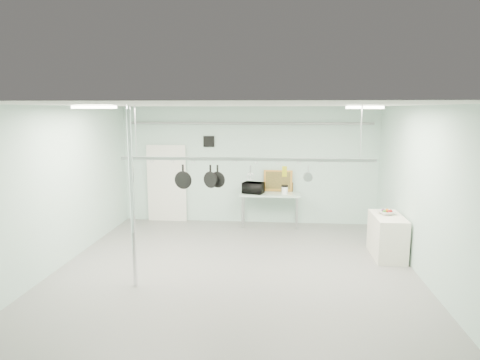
# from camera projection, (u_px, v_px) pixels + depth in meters

# --- Properties ---
(floor) EXTENTS (8.00, 8.00, 0.00)m
(floor) POSITION_uv_depth(u_px,v_px,m) (234.00, 276.00, 8.10)
(floor) COLOR gray
(floor) RESTS_ON ground
(ceiling) EXTENTS (7.00, 8.00, 0.02)m
(ceiling) POSITION_uv_depth(u_px,v_px,m) (233.00, 106.00, 7.57)
(ceiling) COLOR silver
(ceiling) RESTS_ON back_wall
(back_wall) EXTENTS (7.00, 0.02, 3.20)m
(back_wall) POSITION_uv_depth(u_px,v_px,m) (249.00, 165.00, 11.75)
(back_wall) COLOR #ABCEC3
(back_wall) RESTS_ON floor
(right_wall) EXTENTS (0.02, 8.00, 3.20)m
(right_wall) POSITION_uv_depth(u_px,v_px,m) (430.00, 197.00, 7.52)
(right_wall) COLOR #ABCEC3
(right_wall) RESTS_ON floor
(door) EXTENTS (1.10, 0.10, 2.20)m
(door) POSITION_uv_depth(u_px,v_px,m) (167.00, 184.00, 12.00)
(door) COLOR silver
(door) RESTS_ON floor
(wall_vent) EXTENTS (0.30, 0.04, 0.30)m
(wall_vent) POSITION_uv_depth(u_px,v_px,m) (209.00, 141.00, 11.73)
(wall_vent) COLOR black
(wall_vent) RESTS_ON back_wall
(conduit_pipe) EXTENTS (6.60, 0.07, 0.07)m
(conduit_pipe) POSITION_uv_depth(u_px,v_px,m) (249.00, 123.00, 11.48)
(conduit_pipe) COLOR gray
(conduit_pipe) RESTS_ON back_wall
(chrome_pole) EXTENTS (0.08, 0.08, 3.20)m
(chrome_pole) POSITION_uv_depth(u_px,v_px,m) (132.00, 198.00, 7.40)
(chrome_pole) COLOR silver
(chrome_pole) RESTS_ON floor
(prep_table) EXTENTS (1.60, 0.70, 0.91)m
(prep_table) POSITION_uv_depth(u_px,v_px,m) (270.00, 196.00, 11.44)
(prep_table) COLOR silver
(prep_table) RESTS_ON floor
(side_cabinet) EXTENTS (0.60, 1.20, 0.90)m
(side_cabinet) POSITION_uv_depth(u_px,v_px,m) (387.00, 236.00, 9.11)
(side_cabinet) COLOR silver
(side_cabinet) RESTS_ON floor
(pot_rack) EXTENTS (4.80, 0.06, 1.00)m
(pot_rack) POSITION_uv_depth(u_px,v_px,m) (246.00, 158.00, 8.01)
(pot_rack) COLOR #B7B7BC
(pot_rack) RESTS_ON ceiling
(light_panel_left) EXTENTS (0.65, 0.30, 0.05)m
(light_panel_left) POSITION_uv_depth(u_px,v_px,m) (94.00, 107.00, 6.99)
(light_panel_left) COLOR white
(light_panel_left) RESTS_ON ceiling
(light_panel_right) EXTENTS (0.65, 0.30, 0.05)m
(light_panel_right) POSITION_uv_depth(u_px,v_px,m) (365.00, 107.00, 7.95)
(light_panel_right) COLOR white
(light_panel_right) RESTS_ON ceiling
(microwave) EXTENTS (0.62, 0.51, 0.30)m
(microwave) POSITION_uv_depth(u_px,v_px,m) (253.00, 188.00, 11.39)
(microwave) COLOR black
(microwave) RESTS_ON prep_table
(coffee_canister) EXTENTS (0.20, 0.20, 0.20)m
(coffee_canister) POSITION_uv_depth(u_px,v_px,m) (285.00, 190.00, 11.29)
(coffee_canister) COLOR white
(coffee_canister) RESTS_ON prep_table
(painting_large) EXTENTS (0.78, 0.15, 0.58)m
(painting_large) POSITION_uv_depth(u_px,v_px,m) (278.00, 181.00, 11.66)
(painting_large) COLOR gold
(painting_large) RESTS_ON prep_table
(painting_small) EXTENTS (0.31, 0.11, 0.25)m
(painting_small) POSITION_uv_depth(u_px,v_px,m) (288.00, 187.00, 11.66)
(painting_small) COLOR #342312
(painting_small) RESTS_ON prep_table
(fruit_bowl) EXTENTS (0.44, 0.44, 0.09)m
(fruit_bowl) POSITION_uv_depth(u_px,v_px,m) (387.00, 212.00, 9.14)
(fruit_bowl) COLOR silver
(fruit_bowl) RESTS_ON side_cabinet
(skillet_left) EXTENTS (0.35, 0.12, 0.45)m
(skillet_left) POSITION_uv_depth(u_px,v_px,m) (183.00, 176.00, 8.18)
(skillet_left) COLOR black
(skillet_left) RESTS_ON pot_rack
(skillet_mid) EXTENTS (0.31, 0.20, 0.43)m
(skillet_mid) POSITION_uv_depth(u_px,v_px,m) (210.00, 176.00, 8.13)
(skillet_mid) COLOR black
(skillet_mid) RESTS_ON pot_rack
(skillet_right) EXTENTS (0.31, 0.16, 0.42)m
(skillet_right) POSITION_uv_depth(u_px,v_px,m) (218.00, 176.00, 8.11)
(skillet_right) COLOR black
(skillet_right) RESTS_ON pot_rack
(whisk) EXTENTS (0.19, 0.19, 0.31)m
(whisk) POSITION_uv_depth(u_px,v_px,m) (250.00, 174.00, 8.05)
(whisk) COLOR #ABABB0
(whisk) RESTS_ON pot_rack
(grater) EXTENTS (0.09, 0.05, 0.22)m
(grater) POSITION_uv_depth(u_px,v_px,m) (285.00, 171.00, 7.98)
(grater) COLOR yellow
(grater) RESTS_ON pot_rack
(saucepan) EXTENTS (0.20, 0.16, 0.31)m
(saucepan) POSITION_uv_depth(u_px,v_px,m) (308.00, 174.00, 7.95)
(saucepan) COLOR silver
(saucepan) RESTS_ON pot_rack
(fruit_cluster) EXTENTS (0.24, 0.24, 0.09)m
(fruit_cluster) POSITION_uv_depth(u_px,v_px,m) (387.00, 211.00, 9.14)
(fruit_cluster) COLOR maroon
(fruit_cluster) RESTS_ON fruit_bowl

